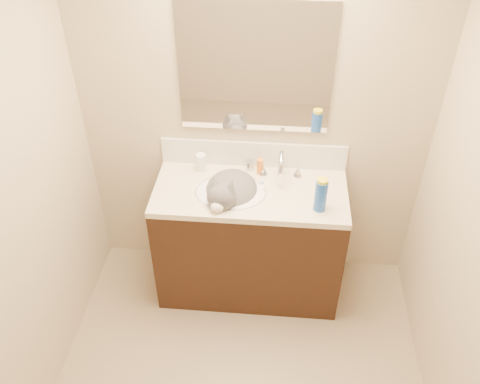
% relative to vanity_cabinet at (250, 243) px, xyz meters
% --- Properties ---
extents(room_shell, '(2.24, 2.54, 2.52)m').
position_rel_vanity_cabinet_xyz_m(room_shell, '(0.00, -0.97, 1.08)').
color(room_shell, tan).
rests_on(room_shell, ground).
extents(vanity_cabinet, '(1.20, 0.55, 0.82)m').
position_rel_vanity_cabinet_xyz_m(vanity_cabinet, '(0.00, 0.00, 0.00)').
color(vanity_cabinet, black).
rests_on(vanity_cabinet, ground).
extents(counter_slab, '(1.20, 0.55, 0.04)m').
position_rel_vanity_cabinet_xyz_m(counter_slab, '(0.00, 0.00, 0.43)').
color(counter_slab, beige).
rests_on(counter_slab, vanity_cabinet).
extents(basin, '(0.45, 0.36, 0.14)m').
position_rel_vanity_cabinet_xyz_m(basin, '(-0.12, -0.03, 0.38)').
color(basin, white).
rests_on(basin, vanity_cabinet).
extents(faucet, '(0.28, 0.20, 0.21)m').
position_rel_vanity_cabinet_xyz_m(faucet, '(0.18, 0.14, 0.54)').
color(faucet, silver).
rests_on(faucet, counter_slab).
extents(cat, '(0.42, 0.50, 0.35)m').
position_rel_vanity_cabinet_xyz_m(cat, '(-0.12, -0.02, 0.43)').
color(cat, '#504D50').
rests_on(cat, basin).
extents(backsplash, '(1.20, 0.02, 0.18)m').
position_rel_vanity_cabinet_xyz_m(backsplash, '(0.00, 0.26, 0.54)').
color(backsplash, silver).
rests_on(backsplash, counter_slab).
extents(mirror, '(0.90, 0.02, 0.80)m').
position_rel_vanity_cabinet_xyz_m(mirror, '(0.00, 0.26, 1.13)').
color(mirror, white).
rests_on(mirror, room_shell).
extents(pill_bottle, '(0.08, 0.08, 0.12)m').
position_rel_vanity_cabinet_xyz_m(pill_bottle, '(-0.33, 0.19, 0.51)').
color(pill_bottle, white).
rests_on(pill_bottle, counter_slab).
extents(pill_label, '(0.08, 0.08, 0.04)m').
position_rel_vanity_cabinet_xyz_m(pill_label, '(-0.33, 0.19, 0.50)').
color(pill_label, '#DC5E24').
rests_on(pill_label, pill_bottle).
extents(silver_jar, '(0.07, 0.07, 0.06)m').
position_rel_vanity_cabinet_xyz_m(silver_jar, '(-0.02, 0.22, 0.48)').
color(silver_jar, '#B7B7BC').
rests_on(silver_jar, counter_slab).
extents(amber_bottle, '(0.05, 0.05, 0.11)m').
position_rel_vanity_cabinet_xyz_m(amber_bottle, '(0.05, 0.18, 0.50)').
color(amber_bottle, orange).
rests_on(amber_bottle, counter_slab).
extents(toothbrush, '(0.03, 0.13, 0.01)m').
position_rel_vanity_cabinet_xyz_m(toothbrush, '(0.07, 0.07, 0.45)').
color(toothbrush, white).
rests_on(toothbrush, counter_slab).
extents(toothbrush_head, '(0.02, 0.03, 0.01)m').
position_rel_vanity_cabinet_xyz_m(toothbrush_head, '(0.07, 0.07, 0.46)').
color(toothbrush_head, '#5A88C0').
rests_on(toothbrush_head, counter_slab).
extents(spray_can, '(0.09, 0.09, 0.20)m').
position_rel_vanity_cabinet_xyz_m(spray_can, '(0.42, -0.14, 0.55)').
color(spray_can, blue).
rests_on(spray_can, counter_slab).
extents(spray_cap, '(0.07, 0.07, 0.04)m').
position_rel_vanity_cabinet_xyz_m(spray_cap, '(0.42, -0.14, 0.65)').
color(spray_cap, yellow).
rests_on(spray_cap, spray_can).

